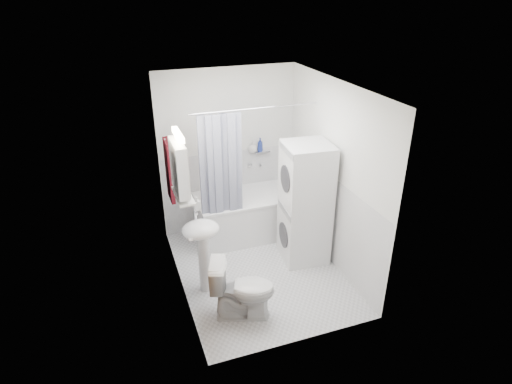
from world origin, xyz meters
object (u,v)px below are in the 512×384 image
object	(u,v)px
bathtub	(254,212)
washer_dryer	(305,204)
toilet	(243,289)
sink	(202,240)

from	to	relation	value
bathtub	washer_dryer	size ratio (longest dim) A/B	1.03
washer_dryer	toilet	distance (m)	1.47
sink	toilet	xyz separation A→B (m)	(0.30, -0.59, -0.35)
sink	toilet	distance (m)	0.75
bathtub	washer_dryer	bearing A→B (deg)	-62.91
bathtub	sink	world-z (taller)	sink
bathtub	sink	size ratio (longest dim) A/B	1.62
bathtub	sink	xyz separation A→B (m)	(-1.01, -1.05, 0.35)
bathtub	toilet	bearing A→B (deg)	-113.43
washer_dryer	toilet	xyz separation A→B (m)	(-1.13, -0.82, -0.47)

